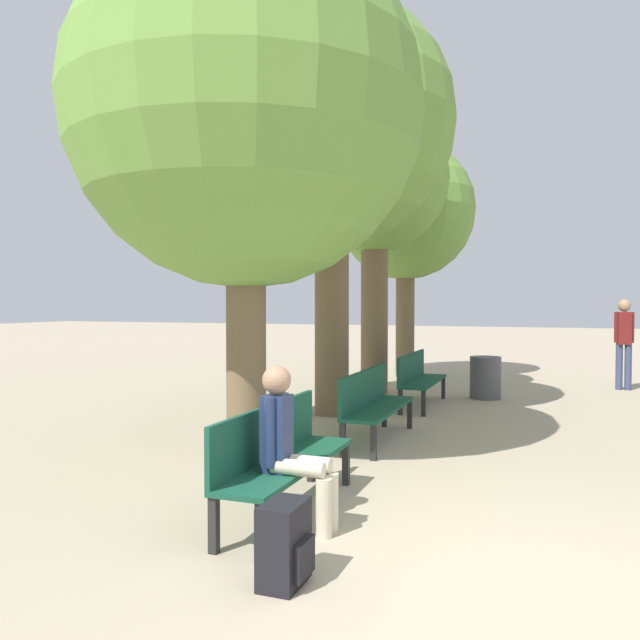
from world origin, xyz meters
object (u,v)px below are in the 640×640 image
object	(u,v)px
bench_row_2	(418,375)
pedestrian_near	(624,338)
tree_row_1	(332,126)
person_seated	(290,443)
backpack	(285,544)
tree_row_3	(405,212)
tree_row_0	(245,112)
trash_bin	(485,378)
bench_row_0	(280,451)
tree_row_2	(375,182)
bench_row_1	(372,400)

from	to	relation	value
bench_row_2	pedestrian_near	distance (m)	4.62
bench_row_2	tree_row_1	bearing A→B (deg)	-131.28
bench_row_2	person_seated	distance (m)	5.74
backpack	tree_row_1	bearing A→B (deg)	106.54
person_seated	tree_row_3	bearing A→B (deg)	97.65
pedestrian_near	bench_row_2	bearing A→B (deg)	-135.95
tree_row_0	trash_bin	size ratio (longest dim) A/B	7.69
bench_row_0	tree_row_1	distance (m)	5.77
bench_row_2	trash_bin	bearing A→B (deg)	51.49
tree_row_0	person_seated	world-z (taller)	tree_row_0
tree_row_2	person_seated	xyz separation A→B (m)	(1.27, -6.90, -3.22)
person_seated	bench_row_1	bearing A→B (deg)	94.17
backpack	pedestrian_near	xyz separation A→B (m)	(2.76, 9.78, 0.75)
bench_row_0	bench_row_2	size ratio (longest dim) A/B	1.00
bench_row_0	tree_row_3	size ratio (longest dim) A/B	0.36
bench_row_0	backpack	world-z (taller)	bench_row_0
backpack	pedestrian_near	world-z (taller)	pedestrian_near
bench_row_1	backpack	world-z (taller)	bench_row_1
tree_row_0	tree_row_1	distance (m)	2.83
tree_row_0	bench_row_0	bearing A→B (deg)	-54.42
bench_row_2	tree_row_0	xyz separation A→B (m)	(-1.05, -3.96, 3.19)
backpack	bench_row_1	bearing A→B (deg)	98.05
tree_row_0	tree_row_2	distance (m)	5.13
tree_row_0	tree_row_2	world-z (taller)	tree_row_0
bench_row_0	backpack	distance (m)	1.29
tree_row_1	tree_row_3	distance (m)	4.96
bench_row_0	pedestrian_near	world-z (taller)	pedestrian_near
bench_row_0	tree_row_3	distance (m)	9.75
tree_row_1	person_seated	xyz separation A→B (m)	(1.27, -4.54, -3.63)
pedestrian_near	trash_bin	world-z (taller)	pedestrian_near
bench_row_0	person_seated	size ratio (longest dim) A/B	1.55
bench_row_2	tree_row_1	world-z (taller)	tree_row_1
backpack	pedestrian_near	bearing A→B (deg)	74.25
tree_row_0	bench_row_2	bearing A→B (deg)	75.14
tree_row_1	pedestrian_near	bearing A→B (deg)	45.25
tree_row_3	trash_bin	bearing A→B (deg)	-51.94
tree_row_0	pedestrian_near	distance (m)	8.80
tree_row_3	backpack	xyz separation A→B (m)	(1.60, -10.31, -3.42)
tree_row_2	backpack	xyz separation A→B (m)	(1.60, -7.74, -3.62)
tree_row_3	pedestrian_near	bearing A→B (deg)	-6.96
bench_row_1	tree_row_2	world-z (taller)	tree_row_2
bench_row_0	tree_row_2	bearing A→B (deg)	99.06
backpack	bench_row_0	bearing A→B (deg)	115.51
tree_row_1	person_seated	world-z (taller)	tree_row_1
bench_row_1	person_seated	world-z (taller)	person_seated
person_seated	tree_row_0	bearing A→B (deg)	125.64
tree_row_1	pedestrian_near	xyz separation A→B (m)	(4.36, 4.39, -3.28)
tree_row_0	tree_row_3	bearing A→B (deg)	90.00
tree_row_2	person_seated	size ratio (longest dim) A/B	4.41
tree_row_2	pedestrian_near	bearing A→B (deg)	25.01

